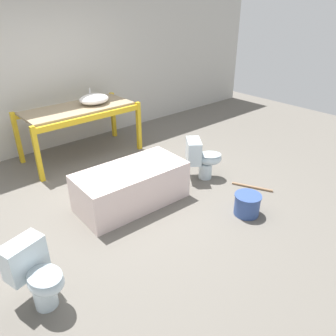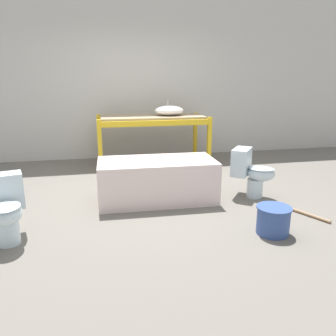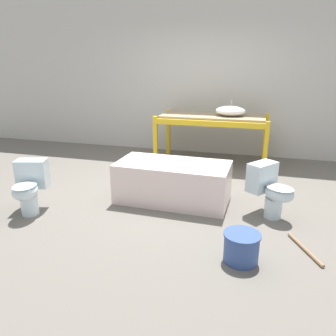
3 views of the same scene
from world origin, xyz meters
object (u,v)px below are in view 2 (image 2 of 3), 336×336
bathtub_main (157,177)px  bucket_white (273,219)px  sink_basin (169,111)px  toilet_near (5,207)px  toilet_far (251,171)px

bathtub_main → bucket_white: bathtub_main is taller
sink_basin → toilet_near: (-2.15, -2.63, -0.62)m
sink_basin → bucket_white: 3.15m
sink_basin → bathtub_main: size_ratio=0.35×
bathtub_main → toilet_near: toilet_near is taller
bathtub_main → bucket_white: size_ratio=4.30×
toilet_near → toilet_far: 2.91m
sink_basin → toilet_near: bearing=-129.2°
toilet_near → bucket_white: bearing=-24.0°
toilet_far → toilet_near: bearing=140.9°
sink_basin → toilet_near: sink_basin is taller
toilet_near → toilet_far: (2.83, 0.69, 0.00)m
bucket_white → toilet_far: bearing=76.2°
sink_basin → bucket_white: (0.42, -3.01, -0.83)m
bathtub_main → toilet_far: size_ratio=2.34×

